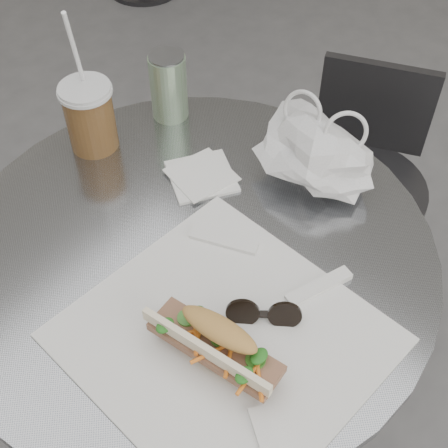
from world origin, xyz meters
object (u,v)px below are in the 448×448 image
Objects in this scene: drink_can at (169,86)px; sunglasses at (264,314)px; iced_coffee at (90,116)px; banh_mi at (217,343)px; cafe_table at (198,339)px; chair_far at (350,210)px.

sunglasses is at bearing -31.87° from drink_can.
iced_coffee is 0.16m from drink_can.
drink_can is (0.05, 0.15, -0.00)m from iced_coffee.
iced_coffee is at bearing 131.84° from sunglasses.
banh_mi is at bearing -40.60° from drink_can.
cafe_table is at bearing 131.93° from sunglasses.
sunglasses is 0.75× the size of drink_can.
banh_mi is (0.15, -0.13, 0.31)m from cafe_table.
sunglasses is (0.01, 0.09, -0.02)m from banh_mi.
banh_mi is at bearing -23.41° from iced_coffee.
sunglasses reaches higher than chair_far.
cafe_table is at bearing 136.26° from banh_mi.
sunglasses is at bearing -13.03° from cafe_table.
banh_mi is 0.49m from iced_coffee.
drink_can is (-0.40, 0.34, 0.02)m from banh_mi.
banh_mi reaches higher than sunglasses.
sunglasses reaches higher than cafe_table.
cafe_table is 1.15× the size of chair_far.
chair_far is at bearing 59.56° from drink_can.
iced_coffee reaches higher than drink_can.
banh_mi is at bearing -133.12° from sunglasses.
chair_far is (-0.02, 0.61, -0.17)m from cafe_table.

